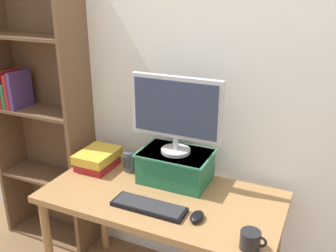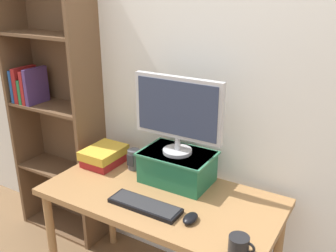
# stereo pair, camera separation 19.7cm
# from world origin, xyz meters

# --- Properties ---
(back_wall) EXTENTS (7.00, 0.08, 2.60)m
(back_wall) POSITION_xyz_m (0.00, 0.43, 1.30)
(back_wall) COLOR silver
(back_wall) RESTS_ON ground_plane
(desk) EXTENTS (1.30, 0.66, 0.75)m
(desk) POSITION_xyz_m (0.00, 0.00, 0.66)
(desk) COLOR #9E7042
(desk) RESTS_ON ground_plane
(bookshelf_unit) EXTENTS (0.70, 0.28, 2.00)m
(bookshelf_unit) POSITION_xyz_m (-1.07, 0.28, 1.02)
(bookshelf_unit) COLOR brown
(bookshelf_unit) RESTS_ON ground_plane
(riser_box) EXTENTS (0.41, 0.28, 0.18)m
(riser_box) POSITION_xyz_m (0.01, 0.17, 0.84)
(riser_box) COLOR #1E6642
(riser_box) RESTS_ON desk
(computer_monitor) EXTENTS (0.53, 0.17, 0.44)m
(computer_monitor) POSITION_xyz_m (0.01, 0.17, 1.18)
(computer_monitor) COLOR #B7B7BA
(computer_monitor) RESTS_ON riser_box
(keyboard) EXTENTS (0.39, 0.13, 0.02)m
(keyboard) POSITION_xyz_m (-0.00, -0.15, 0.76)
(keyboard) COLOR black
(keyboard) RESTS_ON desk
(computer_mouse) EXTENTS (0.06, 0.10, 0.04)m
(computer_mouse) POSITION_xyz_m (0.26, -0.14, 0.76)
(computer_mouse) COLOR black
(computer_mouse) RESTS_ON desk
(book_stack) EXTENTS (0.21, 0.27, 0.11)m
(book_stack) POSITION_xyz_m (-0.51, 0.13, 0.80)
(book_stack) COLOR maroon
(book_stack) RESTS_ON desk
(coffee_mug) EXTENTS (0.12, 0.09, 0.08)m
(coffee_mug) POSITION_xyz_m (0.54, -0.24, 0.79)
(coffee_mug) COLOR black
(coffee_mug) RESTS_ON desk
(desk_speaker) EXTENTS (0.08, 0.08, 0.13)m
(desk_speaker) POSITION_xyz_m (-0.30, 0.17, 0.81)
(desk_speaker) COLOR #4C4C51
(desk_speaker) RESTS_ON desk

